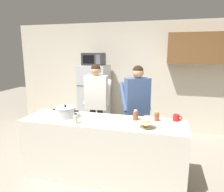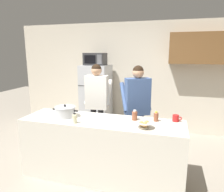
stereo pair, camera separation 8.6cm
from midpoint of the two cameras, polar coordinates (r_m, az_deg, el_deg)
ground_plane at (r=3.47m, az=-1.97°, el=-21.20°), size 14.00×14.00×0.00m
back_wall_unit at (r=5.09m, az=8.55°, el=6.24°), size 6.00×0.48×2.60m
kitchen_island at (r=3.24m, az=-2.03°, el=-14.37°), size 2.40×0.68×0.92m
refrigerator at (r=5.03m, az=-3.89°, el=-0.65°), size 0.64×0.68×1.60m
microwave at (r=4.89m, az=-4.13°, el=10.11°), size 0.48×0.37×0.28m
person_near_pot at (r=4.02m, az=-3.55°, el=-0.18°), size 0.53×0.45×1.68m
person_by_sink at (r=3.67m, az=7.62°, el=-1.46°), size 0.63×0.58×1.68m
cooking_pot at (r=3.26m, az=-12.03°, el=-4.26°), size 0.42×0.31×0.20m
coffee_mug at (r=3.14m, az=17.93°, el=-5.85°), size 0.13×0.09×0.10m
bread_bowl at (r=2.77m, az=9.76°, el=-7.75°), size 0.23×0.23×0.10m
bottle_near_edge at (r=3.06m, az=7.07°, el=-5.25°), size 0.08×0.08×0.15m
bottle_mid_counter at (r=3.07m, az=12.83°, el=-5.52°), size 0.07×0.07×0.14m
bottle_far_corner at (r=2.95m, az=-9.42°, el=-6.03°), size 0.07×0.07×0.15m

